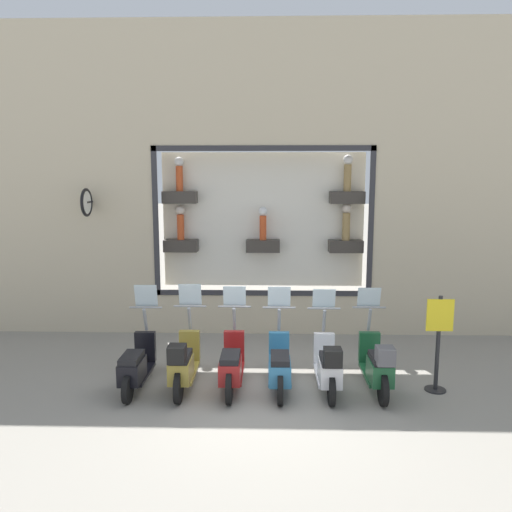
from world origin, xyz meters
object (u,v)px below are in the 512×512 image
(shop_sign_post, at_px, (438,340))
(scooter_teal_2, at_px, (280,366))
(scooter_olive_4, at_px, (183,363))
(scooter_black_5, at_px, (136,365))
(scooter_red_3, at_px, (232,365))
(scooter_green_0, at_px, (377,365))
(scooter_white_1, at_px, (328,366))

(shop_sign_post, bearing_deg, scooter_teal_2, 90.97)
(scooter_olive_4, relative_size, scooter_black_5, 1.01)
(scooter_olive_4, bearing_deg, scooter_red_3, -85.98)
(scooter_green_0, relative_size, scooter_red_3, 1.00)
(scooter_white_1, relative_size, scooter_black_5, 1.00)
(scooter_green_0, bearing_deg, shop_sign_post, -84.37)
(scooter_teal_2, relative_size, scooter_red_3, 1.00)
(scooter_white_1, relative_size, scooter_olive_4, 0.99)
(scooter_olive_4, height_order, scooter_black_5, scooter_olive_4)
(scooter_black_5, bearing_deg, shop_sign_post, -89.47)
(scooter_teal_2, distance_m, scooter_black_5, 2.48)
(scooter_red_3, height_order, scooter_black_5, scooter_black_5)
(scooter_teal_2, xyz_separation_m, shop_sign_post, (0.05, -2.69, 0.47))
(scooter_green_0, distance_m, scooter_olive_4, 3.30)
(scooter_olive_4, xyz_separation_m, scooter_black_5, (0.05, 0.83, -0.06))
(scooter_red_3, distance_m, scooter_olive_4, 0.83)
(scooter_teal_2, xyz_separation_m, scooter_black_5, (-0.00, 2.48, -0.01))
(scooter_green_0, height_order, scooter_olive_4, scooter_olive_4)
(shop_sign_post, bearing_deg, scooter_green_0, 95.63)
(scooter_teal_2, xyz_separation_m, scooter_red_3, (0.00, 0.83, 0.01))
(scooter_white_1, height_order, scooter_olive_4, scooter_olive_4)
(scooter_teal_2, distance_m, scooter_olive_4, 1.65)
(scooter_red_3, distance_m, shop_sign_post, 3.54)
(scooter_green_0, xyz_separation_m, shop_sign_post, (0.10, -1.04, 0.42))
(scooter_black_5, relative_size, shop_sign_post, 1.07)
(scooter_green_0, xyz_separation_m, scooter_teal_2, (0.06, 1.65, -0.05))
(scooter_green_0, bearing_deg, scooter_olive_4, 89.98)
(scooter_white_1, distance_m, scooter_olive_4, 2.48)
(scooter_white_1, height_order, scooter_teal_2, scooter_teal_2)
(scooter_teal_2, xyz_separation_m, scooter_olive_4, (-0.06, 1.65, 0.05))
(shop_sign_post, bearing_deg, scooter_white_1, 93.41)
(scooter_red_3, bearing_deg, scooter_black_5, 90.14)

